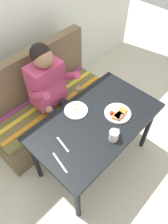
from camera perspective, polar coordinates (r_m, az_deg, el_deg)
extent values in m
plane|color=beige|center=(2.51, 2.53, -12.50)|extent=(8.00, 8.00, 0.00)
cube|color=black|center=(1.92, 3.25, -2.56)|extent=(1.20, 0.70, 0.04)
cylinder|color=black|center=(1.97, -1.73, -23.13)|extent=(0.05, 0.05, 0.69)
cylinder|color=black|center=(2.42, 16.64, -4.17)|extent=(0.05, 0.05, 0.69)
cylinder|color=black|center=(2.17, -12.93, -12.41)|extent=(0.05, 0.05, 0.69)
cylinder|color=black|center=(2.59, 6.03, 2.87)|extent=(0.05, 0.05, 0.69)
cube|color=brown|center=(2.65, -8.94, -0.76)|extent=(1.44, 0.56, 0.40)
cube|color=brown|center=(2.48, -9.57, 2.61)|extent=(1.40, 0.52, 0.06)
cube|color=brown|center=(2.42, -13.87, 10.06)|extent=(1.44, 0.12, 0.54)
cube|color=orange|center=(2.38, -7.52, 1.48)|extent=(1.38, 0.05, 0.01)
cube|color=yellow|center=(2.46, -9.67, 3.15)|extent=(1.38, 0.05, 0.01)
cube|color=#93387A|center=(2.54, -11.69, 4.71)|extent=(1.38, 0.05, 0.01)
cube|color=#BB3F67|center=(2.21, -10.06, 7.38)|extent=(0.34, 0.22, 0.48)
sphere|color=#9E7051|center=(1.99, -10.97, 14.03)|extent=(0.19, 0.19, 0.19)
sphere|color=black|center=(2.00, -11.65, 15.04)|extent=(0.19, 0.19, 0.19)
cylinder|color=#BB3F67|center=(2.00, -11.93, 4.30)|extent=(0.07, 0.29, 0.23)
cylinder|color=#BB3F67|center=(2.17, -4.03, 9.57)|extent=(0.07, 0.29, 0.23)
sphere|color=#9E7051|center=(2.00, -9.36, 0.64)|extent=(0.07, 0.07, 0.07)
sphere|color=#9E7051|center=(2.17, -1.69, 6.15)|extent=(0.07, 0.07, 0.07)
cylinder|color=#232333|center=(2.25, -8.14, -0.20)|extent=(0.09, 0.34, 0.09)
cylinder|color=#232333|center=(2.37, -4.76, -6.43)|extent=(0.08, 0.08, 0.52)
cube|color=black|center=(2.54, -3.48, -10.16)|extent=(0.09, 0.20, 0.05)
cylinder|color=#232333|center=(2.31, -4.98, 2.13)|extent=(0.09, 0.34, 0.09)
cylinder|color=#232333|center=(2.43, -1.84, -4.04)|extent=(0.08, 0.08, 0.52)
cube|color=black|center=(2.60, -0.77, -7.83)|extent=(0.09, 0.20, 0.05)
cylinder|color=white|center=(1.96, 9.00, -0.31)|extent=(0.24, 0.24, 0.02)
cube|color=#9A573D|center=(1.92, 9.42, -1.02)|extent=(0.08, 0.07, 0.02)
cube|color=#A16C3A|center=(1.91, 8.65, -1.10)|extent=(0.10, 0.09, 0.02)
cube|color=olive|center=(1.96, 10.25, 0.18)|extent=(0.10, 0.09, 0.02)
sphere|color=red|center=(1.92, 7.40, -0.24)|extent=(0.04, 0.04, 0.04)
ellipsoid|color=#CC6623|center=(1.96, 10.65, 0.15)|extent=(0.06, 0.05, 0.02)
cylinder|color=white|center=(1.96, -2.17, 0.47)|extent=(0.22, 0.22, 0.01)
ellipsoid|color=white|center=(1.95, -2.18, 0.70)|extent=(0.09, 0.08, 0.01)
sphere|color=yellow|center=(1.94, -2.36, 0.71)|extent=(0.03, 0.03, 0.03)
cylinder|color=white|center=(1.76, 7.99, -6.25)|extent=(0.08, 0.08, 0.10)
cylinder|color=brown|center=(1.72, 8.14, -5.45)|extent=(0.07, 0.07, 0.01)
torus|color=white|center=(1.78, 9.04, -5.14)|extent=(0.05, 0.01, 0.05)
cube|color=silver|center=(1.76, -5.72, -8.64)|extent=(0.04, 0.17, 0.00)
cube|color=silver|center=(1.68, -6.50, -13.34)|extent=(0.05, 0.20, 0.00)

